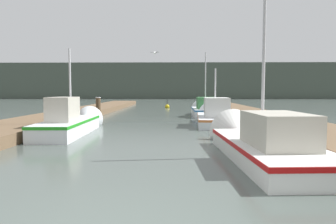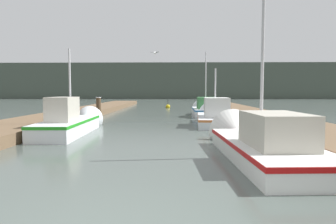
{
  "view_description": "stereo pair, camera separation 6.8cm",
  "coord_description": "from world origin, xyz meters",
  "views": [
    {
      "loc": [
        0.71,
        -3.24,
        1.71
      ],
      "look_at": [
        0.44,
        11.92,
        0.63
      ],
      "focal_mm": 32.0,
      "sensor_mm": 36.0,
      "label": 1
    },
    {
      "loc": [
        0.78,
        -3.24,
        1.71
      ],
      "look_at": [
        0.44,
        11.92,
        0.63
      ],
      "focal_mm": 32.0,
      "sensor_mm": 36.0,
      "label": 2
    }
  ],
  "objects": [
    {
      "name": "dock_left",
      "position": [
        -5.65,
        16.0,
        0.2
      ],
      "size": [
        2.92,
        40.0,
        0.39
      ],
      "color": "brown",
      "rests_on": "ground_plane"
    },
    {
      "name": "dock_right",
      "position": [
        5.65,
        16.0,
        0.2
      ],
      "size": [
        2.92,
        40.0,
        0.39
      ],
      "color": "brown",
      "rests_on": "ground_plane"
    },
    {
      "name": "distant_shore_ridge",
      "position": [
        0.0,
        66.63,
        3.76
      ],
      "size": [
        120.0,
        16.0,
        7.52
      ],
      "color": "#424C42",
      "rests_on": "ground_plane"
    },
    {
      "name": "fishing_boat_0",
      "position": [
        2.97,
        4.73,
        0.37
      ],
      "size": [
        2.02,
        5.9,
        4.95
      ],
      "rotation": [
        0.0,
        0.0,
        0.05
      ],
      "color": "silver",
      "rests_on": "ground_plane"
    },
    {
      "name": "fishing_boat_1",
      "position": [
        -3.4,
        8.91,
        0.42
      ],
      "size": [
        1.54,
        5.66,
        3.74
      ],
      "rotation": [
        0.0,
        0.0,
        0.03
      ],
      "color": "silver",
      "rests_on": "ground_plane"
    },
    {
      "name": "fishing_boat_2",
      "position": [
        2.89,
        12.63,
        0.39
      ],
      "size": [
        2.11,
        5.91,
        3.44
      ],
      "rotation": [
        0.0,
        0.0,
        -0.07
      ],
      "color": "silver",
      "rests_on": "ground_plane"
    },
    {
      "name": "fishing_boat_3",
      "position": [
        2.9,
        17.52,
        0.41
      ],
      "size": [
        1.76,
        5.03,
        4.86
      ],
      "rotation": [
        0.0,
        0.0,
        -0.01
      ],
      "color": "silver",
      "rests_on": "ground_plane"
    },
    {
      "name": "mooring_piling_0",
      "position": [
        4.29,
        21.9,
        0.49
      ],
      "size": [
        0.24,
        0.24,
        0.97
      ],
      "color": "#473523",
      "rests_on": "ground_plane"
    },
    {
      "name": "mooring_piling_1",
      "position": [
        -4.32,
        10.2,
        0.51
      ],
      "size": [
        0.27,
        0.27,
        1.01
      ],
      "color": "#473523",
      "rests_on": "ground_plane"
    },
    {
      "name": "mooring_piling_2",
      "position": [
        -4.14,
        15.98,
        0.65
      ],
      "size": [
        0.35,
        0.35,
        1.29
      ],
      "color": "#473523",
      "rests_on": "ground_plane"
    },
    {
      "name": "channel_buoy",
      "position": [
        0.11,
        26.54,
        0.13
      ],
      "size": [
        0.44,
        0.44,
        0.94
      ],
      "color": "gold",
      "rests_on": "ground_plane"
    },
    {
      "name": "seagull_lead",
      "position": [
        -0.35,
        13.98,
        3.87
      ],
      "size": [
        0.55,
        0.34,
        0.12
      ],
      "rotation": [
        0.0,
        0.0,
        2.69
      ],
      "color": "white"
    }
  ]
}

